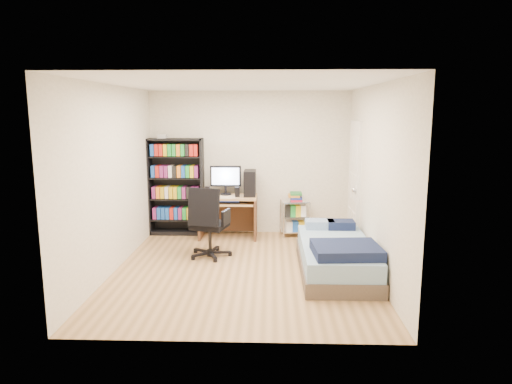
{
  "coord_description": "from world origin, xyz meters",
  "views": [
    {
      "loc": [
        0.38,
        -5.98,
        2.16
      ],
      "look_at": [
        0.16,
        0.4,
        1.02
      ],
      "focal_mm": 32.0,
      "sensor_mm": 36.0,
      "label": 1
    }
  ],
  "objects_px": {
    "media_shelf": "(176,185)",
    "computer_desk": "(234,199)",
    "office_chair": "(209,235)",
    "bed": "(336,256)"
  },
  "relations": [
    {
      "from": "computer_desk",
      "to": "office_chair",
      "type": "bearing_deg",
      "value": -104.37
    },
    {
      "from": "media_shelf",
      "to": "bed",
      "type": "distance_m",
      "value": 3.24
    },
    {
      "from": "media_shelf",
      "to": "computer_desk",
      "type": "distance_m",
      "value": 1.06
    },
    {
      "from": "computer_desk",
      "to": "office_chair",
      "type": "height_order",
      "value": "computer_desk"
    },
    {
      "from": "media_shelf",
      "to": "office_chair",
      "type": "bearing_deg",
      "value": -60.28
    },
    {
      "from": "office_chair",
      "to": "bed",
      "type": "height_order",
      "value": "office_chair"
    },
    {
      "from": "office_chair",
      "to": "bed",
      "type": "distance_m",
      "value": 1.91
    },
    {
      "from": "media_shelf",
      "to": "office_chair",
      "type": "relative_size",
      "value": 1.64
    },
    {
      "from": "office_chair",
      "to": "media_shelf",
      "type": "bearing_deg",
      "value": 134.1
    },
    {
      "from": "media_shelf",
      "to": "bed",
      "type": "bearing_deg",
      "value": -36.97
    }
  ]
}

